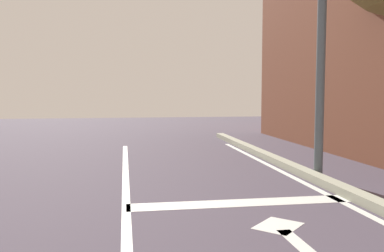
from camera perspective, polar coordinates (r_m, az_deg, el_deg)
The scene contains 2 objects.
stop_bar at distance 6.05m, azimuth 6.65°, elevation -10.43°, with size 3.22×0.40×0.01m, color silver.
lane_arrow_head at distance 5.13m, azimuth 11.75°, elevation -13.25°, with size 0.56×0.44×0.01m, color silver.
Camera 1 is at (0.22, 3.74, 1.57)m, focal length 38.84 mm.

